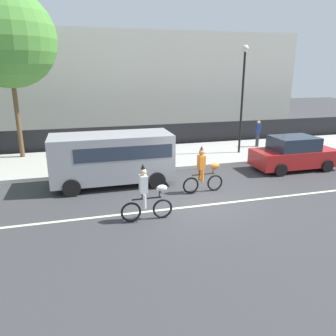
{
  "coord_description": "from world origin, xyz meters",
  "views": [
    {
      "loc": [
        -4.24,
        -10.78,
        4.72
      ],
      "look_at": [
        -0.95,
        1.2,
        1.0
      ],
      "focal_mm": 35.0,
      "sensor_mm": 36.0,
      "label": 1
    }
  ],
  "objects": [
    {
      "name": "street_tree_far_corner",
      "position": [
        -7.34,
        8.18,
        6.21
      ],
      "size": [
        4.82,
        4.82,
        8.48
      ],
      "color": "brown",
      "rests_on": "sidewalk_curb"
    },
    {
      "name": "parked_van_grey",
      "position": [
        -2.91,
        2.7,
        1.28
      ],
      "size": [
        5.0,
        2.22,
        2.18
      ],
      "color": "#99999E",
      "rests_on": "ground"
    },
    {
      "name": "pedestrian_onlooker",
      "position": [
        6.41,
        7.0,
        1.01
      ],
      "size": [
        0.32,
        0.2,
        1.62
      ],
      "color": "#33333D",
      "rests_on": "sidewalk_curb"
    },
    {
      "name": "parade_cyclist_zebra",
      "position": [
        -2.28,
        -1.12,
        0.84
      ],
      "size": [
        1.72,
        0.5,
        1.92
      ],
      "color": "black",
      "rests_on": "ground"
    },
    {
      "name": "parked_car_red",
      "position": [
        5.86,
        2.62,
        0.78
      ],
      "size": [
        4.1,
        1.92,
        1.64
      ],
      "color": "#AD1E1E",
      "rests_on": "ground"
    },
    {
      "name": "building_backdrop",
      "position": [
        -0.51,
        18.0,
        3.78
      ],
      "size": [
        28.0,
        8.0,
        7.57
      ],
      "primitive_type": "cube",
      "color": "beige",
      "rests_on": "ground"
    },
    {
      "name": "street_lamp_post",
      "position": [
        4.62,
        5.94,
        3.99
      ],
      "size": [
        0.36,
        0.36,
        5.86
      ],
      "color": "black",
      "rests_on": "sidewalk_curb"
    },
    {
      "name": "fence_line",
      "position": [
        0.0,
        9.4,
        0.7
      ],
      "size": [
        40.0,
        0.08,
        1.4
      ],
      "primitive_type": "cube",
      "color": "black",
      "rests_on": "ground"
    },
    {
      "name": "parade_cyclist_orange",
      "position": [
        0.42,
        0.8,
        0.84
      ],
      "size": [
        1.72,
        0.5,
        1.92
      ],
      "color": "black",
      "rests_on": "ground"
    },
    {
      "name": "ground_plane",
      "position": [
        0.0,
        0.0,
        0.0
      ],
      "size": [
        80.0,
        80.0,
        0.0
      ],
      "primitive_type": "plane",
      "color": "#38383A"
    },
    {
      "name": "sidewalk_curb",
      "position": [
        0.0,
        6.5,
        0.07
      ],
      "size": [
        60.0,
        5.0,
        0.15
      ],
      "primitive_type": "cube",
      "color": "#ADAAA3",
      "rests_on": "ground"
    },
    {
      "name": "road_centre_line",
      "position": [
        0.0,
        -0.5,
        0.0
      ],
      "size": [
        36.0,
        0.14,
        0.01
      ],
      "primitive_type": "cube",
      "color": "beige",
      "rests_on": "ground"
    }
  ]
}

